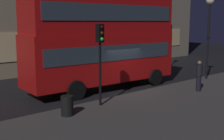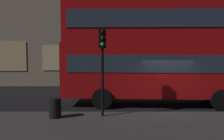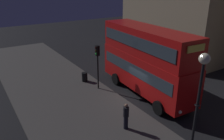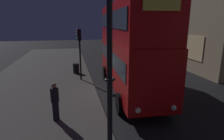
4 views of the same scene
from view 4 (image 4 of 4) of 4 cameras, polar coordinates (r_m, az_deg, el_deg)
The scene contains 7 objects.
ground_plane at distance 12.11m, azimuth 0.18°, elevation -7.24°, with size 80.00×80.00×0.00m, color black.
sidewalk_slab at distance 12.08m, azimuth -23.31°, elevation -8.20°, with size 44.00×7.79×0.12m, color #423F3D.
double_decker_bus at distance 12.19m, azimuth 5.23°, elevation 7.96°, with size 9.91×3.18×5.56m.
traffic_light_near_kerb at distance 14.29m, azimuth -9.88°, elevation 7.86°, with size 0.33×0.37×3.86m.
street_lamp at distance 4.52m, azimuth -0.77°, elevation 13.65°, with size 0.54×0.54×5.65m.
pedestrian at distance 8.82m, azimuth -16.94°, elevation -9.10°, with size 0.36×0.36×1.76m.
litter_bin at distance 16.70m, azimuth -10.86°, elevation 0.51°, with size 0.53×0.53×0.86m, color black.
Camera 4 is at (11.00, -2.45, 4.42)m, focal length 30.04 mm.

